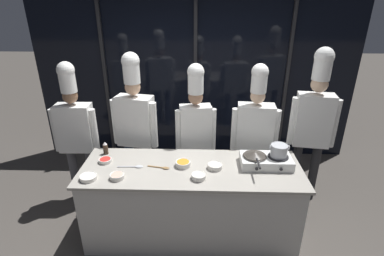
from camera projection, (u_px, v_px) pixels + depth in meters
The scene contains 20 objects.
ground_plane at pixel (191, 232), 3.55m from camera, with size 24.00×24.00×0.00m, color #47423D.
window_wall_back at pixel (195, 78), 4.80m from camera, with size 5.09×0.09×2.70m.
demo_counter at pixel (191, 201), 3.37m from camera, with size 2.35×0.82×0.89m.
portable_stove at pixel (266, 161), 3.20m from camera, with size 0.54×0.32×0.12m.
frying_pan at pixel (255, 154), 3.17m from camera, with size 0.25×0.43×0.04m.
stock_pot at pixel (279, 150), 3.14m from camera, with size 0.21×0.18×0.13m.
squeeze_bottle_soy at pixel (105, 148), 3.43m from camera, with size 0.06×0.06×0.15m.
prep_bowl_shrimp at pixel (117, 176), 2.99m from camera, with size 0.15×0.15×0.05m.
prep_bowl_bean_sprouts at pixel (199, 176), 2.98m from camera, with size 0.15×0.15×0.05m.
prep_bowl_bell_pepper at pixel (105, 160), 3.28m from camera, with size 0.15×0.15×0.04m.
prep_bowl_carrots at pixel (183, 163), 3.20m from camera, with size 0.17×0.17×0.06m.
prep_bowl_onion at pixel (215, 166), 3.16m from camera, with size 0.16×0.16×0.05m.
prep_bowl_rice at pixel (88, 177), 2.97m from camera, with size 0.17×0.17×0.04m.
serving_spoon_slotted at pixel (163, 168), 3.17m from camera, with size 0.24×0.08×0.02m.
serving_spoon_solid at pixel (136, 167), 3.19m from camera, with size 0.28×0.06×0.02m.
chef_head at pixel (75, 127), 3.72m from camera, with size 0.57×0.23×1.88m.
chef_sous at pixel (135, 120), 3.78m from camera, with size 0.59×0.32×1.97m.
chef_line at pixel (195, 126), 3.73m from camera, with size 0.50×0.25×1.86m.
chef_pastry at pixel (255, 128), 3.75m from camera, with size 0.59×0.27×1.85m.
chef_apprentice at pixel (313, 118), 3.68m from camera, with size 0.57×0.28×2.04m.
Camera 1 is at (0.09, -2.73, 2.57)m, focal length 28.00 mm.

